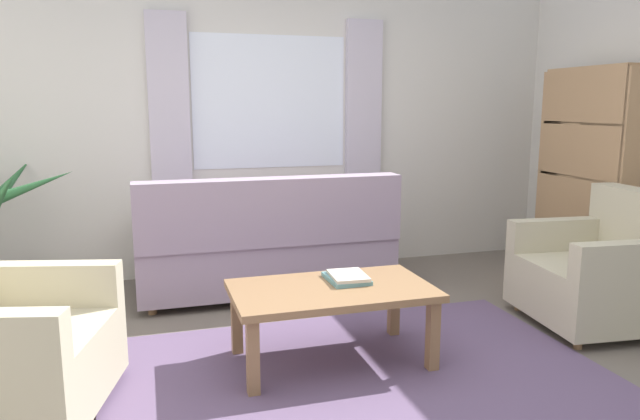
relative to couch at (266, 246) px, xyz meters
The scene contains 9 objects.
ground_plane 1.59m from the couch, 83.02° to the right, with size 6.24×6.24×0.00m, color #6B6056.
wall_back 1.19m from the couch, 75.41° to the left, with size 5.32×0.12×2.60m, color silver.
window_with_curtains 1.27m from the couch, 73.59° to the left, with size 1.98×0.07×1.40m.
area_rug 1.59m from the couch, 83.02° to the right, with size 2.63×1.77×0.01m, color #604C6B.
couch is the anchor object (origin of this frame).
armchair_right 2.35m from the couch, 32.56° to the right, with size 0.90×0.91×0.88m.
coffee_table 1.33m from the couch, 85.70° to the right, with size 1.10×0.64×0.44m.
book_stack_on_table 1.26m from the couch, 79.94° to the right, with size 0.22×0.29×0.04m.
bookshelf 2.61m from the couch, ahead, with size 0.30×0.94×1.72m.
Camera 1 is at (-1.04, -2.75, 1.43)m, focal length 33.04 mm.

